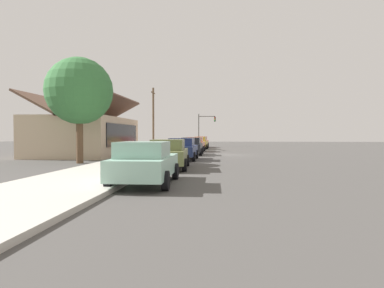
# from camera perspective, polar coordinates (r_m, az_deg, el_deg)

# --- Properties ---
(ground_plane) EXTENTS (120.00, 120.00, 0.00)m
(ground_plane) POSITION_cam_1_polar(r_m,az_deg,el_deg) (31.15, 5.04, -1.82)
(ground_plane) COLOR #4C4947
(sidewalk_curb) EXTENTS (60.00, 4.20, 0.16)m
(sidewalk_curb) POSITION_cam_1_polar(r_m,az_deg,el_deg) (31.63, -5.16, -1.63)
(sidewalk_curb) COLOR beige
(sidewalk_curb) RESTS_ON ground
(car_seafoam) EXTENTS (4.66, 2.17, 1.59)m
(car_seafoam) POSITION_cam_1_polar(r_m,az_deg,el_deg) (12.54, -7.89, -3.11)
(car_seafoam) COLOR #9ED1BC
(car_seafoam) RESTS_ON ground
(car_olive) EXTENTS (4.89, 2.24, 1.59)m
(car_olive) POSITION_cam_1_polar(r_m,az_deg,el_deg) (18.22, -3.92, -1.65)
(car_olive) COLOR olive
(car_olive) RESTS_ON ground
(car_navy) EXTENTS (4.54, 2.11, 1.59)m
(car_navy) POSITION_cam_1_polar(r_m,az_deg,el_deg) (24.58, -1.62, -0.82)
(car_navy) COLOR navy
(car_navy) RESTS_ON ground
(car_charcoal) EXTENTS (4.73, 2.06, 1.59)m
(car_charcoal) POSITION_cam_1_polar(r_m,az_deg,el_deg) (30.77, -0.07, -0.34)
(car_charcoal) COLOR #2D3035
(car_charcoal) RESTS_ON ground
(car_coral) EXTENTS (4.48, 2.12, 1.59)m
(car_coral) POSITION_cam_1_polar(r_m,az_deg,el_deg) (37.01, 0.54, -0.02)
(car_coral) COLOR #EA8C75
(car_coral) RESTS_ON ground
(car_mustard) EXTENTS (4.42, 2.02, 1.59)m
(car_mustard) POSITION_cam_1_polar(r_m,az_deg,el_deg) (43.35, 1.40, 0.21)
(car_mustard) COLOR gold
(car_mustard) RESTS_ON ground
(car_cherry) EXTENTS (4.82, 2.10, 1.59)m
(car_cherry) POSITION_cam_1_polar(r_m,az_deg,el_deg) (49.14, 1.58, 0.37)
(car_cherry) COLOR red
(car_cherry) RESTS_ON ground
(storefront_building) EXTENTS (11.50, 6.90, 5.21)m
(storefront_building) POSITION_cam_1_polar(r_m,az_deg,el_deg) (31.37, -17.39, 1.45)
(storefront_building) COLOR #CCB293
(storefront_building) RESTS_ON ground
(shade_tree) EXTENTS (4.27, 4.27, 6.79)m
(shade_tree) POSITION_cam_1_polar(r_m,az_deg,el_deg) (23.02, -18.53, 8.45)
(shade_tree) COLOR brown
(shade_tree) RESTS_ON ground
(traffic_light_main) EXTENTS (0.37, 2.79, 5.20)m
(traffic_light_main) POSITION_cam_1_polar(r_m,az_deg,el_deg) (54.21, 2.26, 3.31)
(traffic_light_main) COLOR #383833
(traffic_light_main) RESTS_ON ground
(utility_pole_wooden) EXTENTS (1.80, 0.24, 7.50)m
(utility_pole_wooden) POSITION_cam_1_polar(r_m,az_deg,el_deg) (41.00, -6.57, 4.48)
(utility_pole_wooden) COLOR brown
(utility_pole_wooden) RESTS_ON ground
(fire_hydrant_red) EXTENTS (0.22, 0.22, 0.71)m
(fire_hydrant_red) POSITION_cam_1_polar(r_m,az_deg,el_deg) (16.69, -9.34, -3.06)
(fire_hydrant_red) COLOR red
(fire_hydrant_red) RESTS_ON sidewalk_curb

